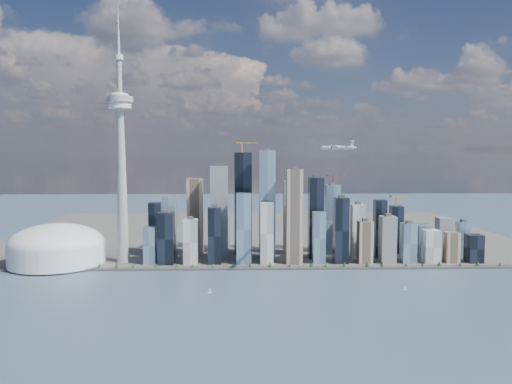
{
  "coord_description": "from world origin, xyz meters",
  "views": [
    {
      "loc": [
        -35.63,
        -771.2,
        249.57
      ],
      "look_at": [
        -10.74,
        260.0,
        160.54
      ],
      "focal_mm": 35.0,
      "sensor_mm": 36.0,
      "label": 1
    }
  ],
  "objects_px": {
    "airplane": "(338,147)",
    "sailboat_west": "(210,291)",
    "needle_tower": "(121,155)",
    "dome_stadium": "(57,247)",
    "sailboat_east": "(405,289)"
  },
  "relations": [
    {
      "from": "needle_tower",
      "to": "airplane",
      "type": "distance_m",
      "value": 470.05
    },
    {
      "from": "dome_stadium",
      "to": "sailboat_west",
      "type": "relative_size",
      "value": 18.91
    },
    {
      "from": "needle_tower",
      "to": "sailboat_east",
      "type": "relative_size",
      "value": 60.13
    },
    {
      "from": "needle_tower",
      "to": "sailboat_west",
      "type": "distance_m",
      "value": 387.54
    },
    {
      "from": "airplane",
      "to": "sailboat_west",
      "type": "height_order",
      "value": "airplane"
    },
    {
      "from": "needle_tower",
      "to": "sailboat_east",
      "type": "xyz_separation_m",
      "value": [
        549.75,
        -222.52,
        -232.9
      ]
    },
    {
      "from": "needle_tower",
      "to": "airplane",
      "type": "bearing_deg",
      "value": -21.87
    },
    {
      "from": "airplane",
      "to": "sailboat_east",
      "type": "xyz_separation_m",
      "value": [
        113.81,
        -47.56,
        -249.97
      ]
    },
    {
      "from": "airplane",
      "to": "sailboat_west",
      "type": "xyz_separation_m",
      "value": [
        -231.61,
        -58.28,
        -249.52
      ]
    },
    {
      "from": "dome_stadium",
      "to": "sailboat_east",
      "type": "height_order",
      "value": "dome_stadium"
    },
    {
      "from": "airplane",
      "to": "needle_tower",
      "type": "bearing_deg",
      "value": 179.26
    },
    {
      "from": "needle_tower",
      "to": "sailboat_east",
      "type": "bearing_deg",
      "value": -22.04
    },
    {
      "from": "dome_stadium",
      "to": "sailboat_east",
      "type": "distance_m",
      "value": 722.67
    },
    {
      "from": "airplane",
      "to": "sailboat_west",
      "type": "relative_size",
      "value": 6.16
    },
    {
      "from": "dome_stadium",
      "to": "sailboat_west",
      "type": "height_order",
      "value": "dome_stadium"
    }
  ]
}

